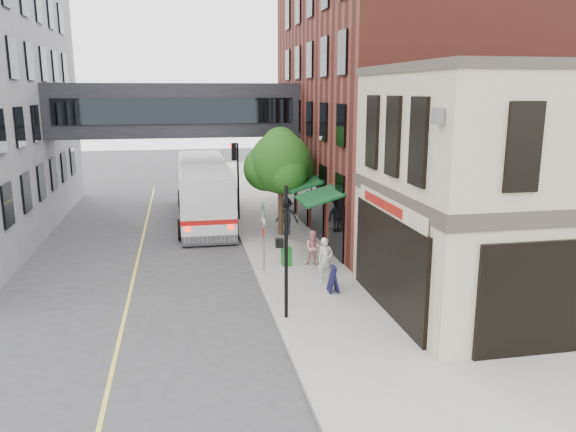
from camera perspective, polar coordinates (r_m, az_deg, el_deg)
name	(u,v)px	position (r m, az deg, el deg)	size (l,w,h in m)	color
ground	(286,348)	(17.41, -0.24, -13.29)	(120.00, 120.00, 0.00)	#38383A
sidewalk_main	(274,231)	(30.73, -1.44, -1.55)	(4.00, 60.00, 0.15)	gray
corner_building	(527,190)	(21.33, 23.09, 2.45)	(10.19, 8.12, 8.45)	#BFAF92
brick_building	(410,102)	(33.00, 12.26, 11.29)	(13.76, 18.00, 14.00)	#5B241C
skyway_bridge	(176,110)	(33.40, -11.31, 10.51)	(14.00, 3.18, 3.00)	black
traffic_signal_near	(285,236)	(18.29, -0.28, -2.02)	(0.44, 0.22, 4.60)	black
traffic_signal_far	(236,166)	(32.82, -5.36, 5.12)	(0.53, 0.28, 4.50)	black
street_sign_pole	(264,230)	(23.33, -2.50, -1.45)	(0.08, 0.75, 3.00)	gray
street_tree	(280,163)	(29.29, -0.85, 5.39)	(3.80, 3.20, 5.60)	#382619
lane_marking	(137,261)	(26.58, -15.05, -4.43)	(0.12, 40.00, 0.01)	#D8CC4C
bus	(203,188)	(33.86, -8.59, 2.84)	(3.13, 12.75, 3.43)	silver
pedestrian_a	(325,260)	(22.42, 3.81, -4.44)	(0.65, 0.42, 1.77)	beige
pedestrian_b	(314,248)	(24.41, 2.61, -3.27)	(0.75, 0.58, 1.54)	pink
pedestrian_c	(287,217)	(29.58, -0.12, -0.06)	(1.23, 0.71, 1.90)	black
newspaper_box	(286,256)	(24.46, -0.15, -4.13)	(0.40, 0.36, 0.80)	#155D1C
sandwich_board	(333,279)	(21.39, 4.62, -6.39)	(0.36, 0.56, 1.00)	black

